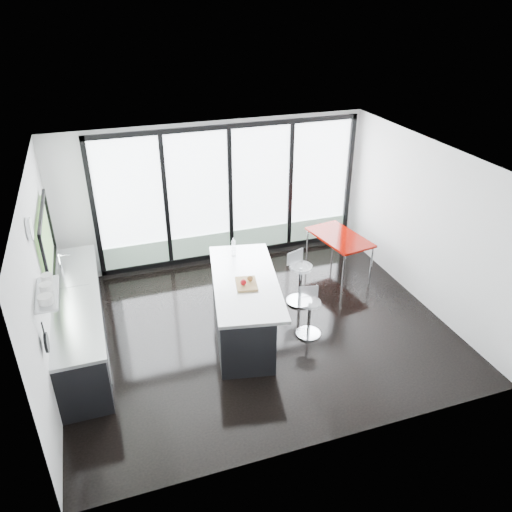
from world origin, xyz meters
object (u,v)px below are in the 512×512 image
object	(u,v)px
bar_stool_far	(300,284)
red_table	(338,252)
island	(241,305)
bar_stool_near	(309,318)

from	to	relation	value
bar_stool_far	red_table	xyz separation A→B (m)	(1.18, 0.87, -0.02)
island	bar_stool_far	distance (m)	1.31
island	bar_stool_far	bearing A→B (deg)	20.59
bar_stool_far	red_table	size ratio (longest dim) A/B	0.56
island	bar_stool_near	world-z (taller)	island
bar_stool_near	red_table	distance (m)	2.28
island	red_table	distance (m)	2.75
island	bar_stool_near	distance (m)	1.10
bar_stool_far	island	bearing A→B (deg)	-179.19
island	red_table	size ratio (longest dim) A/B	1.89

